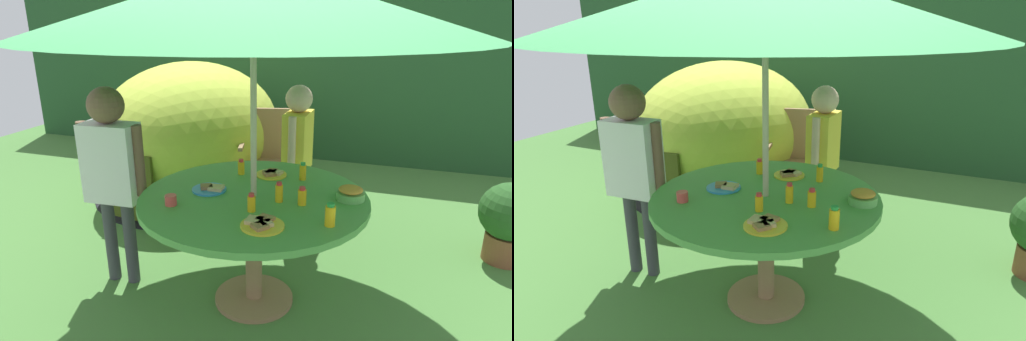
% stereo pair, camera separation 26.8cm
% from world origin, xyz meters
% --- Properties ---
extents(ground_plane, '(10.00, 10.00, 0.02)m').
position_xyz_m(ground_plane, '(0.00, 0.00, -0.01)').
color(ground_plane, '#477A38').
extents(hedge_backdrop, '(9.00, 0.70, 2.07)m').
position_xyz_m(hedge_backdrop, '(0.00, 3.44, 1.04)').
color(hedge_backdrop, '#234C28').
rests_on(hedge_backdrop, ground_plane).
extents(garden_table, '(1.37, 1.37, 0.73)m').
position_xyz_m(garden_table, '(0.00, 0.00, 0.62)').
color(garden_table, '#93704C').
rests_on(garden_table, ground_plane).
extents(patio_umbrella, '(2.43, 2.43, 2.00)m').
position_xyz_m(patio_umbrella, '(0.00, 0.00, 1.82)').
color(patio_umbrella, '#B7AD8C').
rests_on(patio_umbrella, ground_plane).
extents(wooden_chair, '(0.55, 0.55, 0.96)m').
position_xyz_m(wooden_chair, '(-0.32, 1.35, 0.55)').
color(wooden_chair, '#93704C').
rests_on(wooden_chair, ground_plane).
extents(dome_tent, '(2.26, 2.26, 1.33)m').
position_xyz_m(dome_tent, '(-1.21, 1.65, 0.66)').
color(dome_tent, '#B2C63F').
rests_on(dome_tent, ground_plane).
extents(potted_plant, '(0.43, 0.43, 0.62)m').
position_xyz_m(potted_plant, '(1.62, 1.04, 0.35)').
color(potted_plant, brown).
rests_on(potted_plant, ground_plane).
extents(child_in_yellow_shirt, '(0.21, 0.42, 1.25)m').
position_xyz_m(child_in_yellow_shirt, '(0.03, 1.02, 0.80)').
color(child_in_yellow_shirt, brown).
rests_on(child_in_yellow_shirt, ground_plane).
extents(child_in_white_shirt, '(0.45, 0.23, 1.34)m').
position_xyz_m(child_in_white_shirt, '(-0.94, -0.05, 0.86)').
color(child_in_white_shirt, '#3F3F47').
rests_on(child_in_white_shirt, ground_plane).
extents(snack_bowl, '(0.17, 0.17, 0.08)m').
position_xyz_m(snack_bowl, '(0.55, 0.12, 0.77)').
color(snack_bowl, '#66B259').
rests_on(snack_bowl, garden_table).
extents(plate_mid_right, '(0.21, 0.21, 0.03)m').
position_xyz_m(plate_mid_right, '(-0.28, 0.00, 0.74)').
color(plate_mid_right, '#338CD8').
rests_on(plate_mid_right, garden_table).
extents(plate_center_front, '(0.23, 0.23, 0.03)m').
position_xyz_m(plate_center_front, '(0.17, -0.37, 0.74)').
color(plate_center_front, yellow).
rests_on(plate_center_front, garden_table).
extents(plate_mid_left, '(0.21, 0.21, 0.03)m').
position_xyz_m(plate_mid_left, '(0.00, 0.38, 0.74)').
color(plate_mid_left, yellow).
rests_on(plate_mid_left, garden_table).
extents(juice_bottle_near_left, '(0.05, 0.05, 0.12)m').
position_xyz_m(juice_bottle_near_left, '(0.17, -0.04, 0.78)').
color(juice_bottle_near_left, yellow).
rests_on(juice_bottle_near_left, garden_table).
extents(juice_bottle_near_right, '(0.04, 0.04, 0.12)m').
position_xyz_m(juice_bottle_near_right, '(0.22, 0.36, 0.78)').
color(juice_bottle_near_right, yellow).
rests_on(juice_bottle_near_right, garden_table).
extents(juice_bottle_far_left, '(0.05, 0.05, 0.12)m').
position_xyz_m(juice_bottle_far_left, '(0.49, -0.26, 0.79)').
color(juice_bottle_far_left, yellow).
rests_on(juice_bottle_far_left, garden_table).
extents(juice_bottle_far_right, '(0.05, 0.05, 0.11)m').
position_xyz_m(juice_bottle_far_right, '(0.30, -0.04, 0.78)').
color(juice_bottle_far_right, yellow).
rests_on(juice_bottle_far_right, garden_table).
extents(juice_bottle_center_back, '(0.05, 0.05, 0.11)m').
position_xyz_m(juice_bottle_center_back, '(-0.20, 0.34, 0.78)').
color(juice_bottle_center_back, yellow).
rests_on(juice_bottle_center_back, garden_table).
extents(juice_bottle_front_edge, '(0.05, 0.05, 0.11)m').
position_xyz_m(juice_bottle_front_edge, '(0.06, -0.21, 0.78)').
color(juice_bottle_front_edge, yellow).
rests_on(juice_bottle_front_edge, garden_table).
extents(cup_near, '(0.07, 0.07, 0.06)m').
position_xyz_m(cup_near, '(-0.40, -0.27, 0.76)').
color(cup_near, '#E04C47').
rests_on(cup_near, garden_table).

